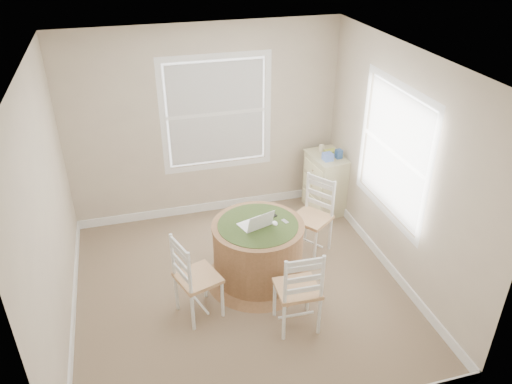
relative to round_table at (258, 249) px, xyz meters
name	(u,v)px	position (x,y,z in m)	size (l,w,h in m)	color
room	(250,181)	(-0.09, 0.00, 0.90)	(3.64, 3.64, 2.64)	#8E765A
round_table	(258,249)	(0.00, 0.00, 0.00)	(1.21, 1.21, 0.74)	#926341
chair_left	(198,277)	(-0.75, -0.39, 0.07)	(0.42, 0.40, 0.95)	white
chair_near	(297,288)	(0.17, -0.83, 0.07)	(0.42, 0.40, 0.95)	white
chair_right	(311,218)	(0.77, 0.35, 0.07)	(0.42, 0.40, 0.95)	white
laptop	(256,224)	(-0.03, -0.02, 0.36)	(0.39, 0.37, 0.22)	white
mouse	(275,223)	(0.18, -0.03, 0.34)	(0.06, 0.09, 0.03)	white
phone	(285,222)	(0.31, -0.02, 0.33)	(0.04, 0.09, 0.02)	#B7BABF
keys	(274,216)	(0.22, 0.11, 0.34)	(0.06, 0.05, 0.03)	black
corner_chest	(326,182)	(1.34, 1.23, 0.02)	(0.54, 0.68, 0.84)	beige
tissue_box	(328,157)	(1.27, 1.09, 0.49)	(0.12, 0.12, 0.10)	#6284E0
box_yellow	(331,152)	(1.39, 1.27, 0.47)	(0.15, 0.10, 0.06)	#C0CC48
box_blue	(340,154)	(1.45, 1.11, 0.50)	(0.08, 0.08, 0.12)	#335A9A
cup_cream	(321,148)	(1.30, 1.41, 0.48)	(0.07, 0.07, 0.09)	beige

